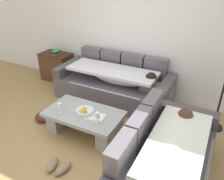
{
  "coord_description": "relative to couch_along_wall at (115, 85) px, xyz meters",
  "views": [
    {
      "loc": [
        1.63,
        -1.96,
        2.34
      ],
      "look_at": [
        0.09,
        1.03,
        0.55
      ],
      "focal_mm": 36.42,
      "sensor_mm": 36.0,
      "label": 1
    }
  ],
  "objects": [
    {
      "name": "ground_plane",
      "position": [
        0.13,
        -1.62,
        -0.33
      ],
      "size": [
        14.0,
        14.0,
        0.0
      ],
      "primitive_type": "plane",
      "color": "#A6804D"
    },
    {
      "name": "back_wall",
      "position": [
        0.13,
        0.53,
        1.02
      ],
      "size": [
        9.0,
        0.1,
        2.7
      ],
      "primitive_type": "cube",
      "color": "white",
      "rests_on": "ground_plane"
    },
    {
      "name": "couch_along_wall",
      "position": [
        0.0,
        0.0,
        0.0
      ],
      "size": [
        2.24,
        0.92,
        0.88
      ],
      "color": "#59555B",
      "rests_on": "ground_plane"
    },
    {
      "name": "couch_near_window",
      "position": [
        1.43,
        -1.53,
        0.0
      ],
      "size": [
        0.92,
        1.84,
        0.88
      ],
      "rotation": [
        0.0,
        0.0,
        1.57
      ],
      "color": "#59555B",
      "rests_on": "ground_plane"
    },
    {
      "name": "coffee_table",
      "position": [
        0.03,
        -1.16,
        -0.09
      ],
      "size": [
        1.2,
        0.68,
        0.38
      ],
      "color": "#999C9D",
      "rests_on": "ground_plane"
    },
    {
      "name": "fruit_bowl",
      "position": [
        0.06,
        -1.19,
        0.09
      ],
      "size": [
        0.28,
        0.28,
        0.1
      ],
      "color": "silver",
      "rests_on": "coffee_table"
    },
    {
      "name": "wine_glass_near_left",
      "position": [
        -0.29,
        -1.33,
        0.16
      ],
      "size": [
        0.07,
        0.07,
        0.17
      ],
      "color": "silver",
      "rests_on": "coffee_table"
    },
    {
      "name": "wine_glass_near_right",
      "position": [
        0.35,
        -1.29,
        0.16
      ],
      "size": [
        0.07,
        0.07,
        0.17
      ],
      "color": "silver",
      "rests_on": "coffee_table"
    },
    {
      "name": "open_magazine",
      "position": [
        0.25,
        -1.19,
        0.05
      ],
      "size": [
        0.31,
        0.25,
        0.01
      ],
      "primitive_type": "cube",
      "rotation": [
        0.0,
        0.0,
        0.17
      ],
      "color": "white",
      "rests_on": "coffee_table"
    },
    {
      "name": "side_cabinet",
      "position": [
        -1.65,
        0.23,
        -0.01
      ],
      "size": [
        0.72,
        0.44,
        0.64
      ],
      "color": "#4D311B",
      "rests_on": "ground_plane"
    },
    {
      "name": "book_stack_on_cabinet",
      "position": [
        -1.61,
        0.22,
        0.35
      ],
      "size": [
        0.16,
        0.22,
        0.09
      ],
      "color": "#B76623",
      "rests_on": "side_cabinet"
    },
    {
      "name": "pair_of_shoes",
      "position": [
        0.14,
        -1.98,
        -0.29
      ],
      "size": [
        0.35,
        0.3,
        0.09
      ],
      "color": "#8C7259",
      "rests_on": "ground_plane"
    },
    {
      "name": "crumpled_garment",
      "position": [
        -0.8,
        -1.16,
        -0.27
      ],
      "size": [
        0.38,
        0.44,
        0.12
      ],
      "primitive_type": "ellipsoid",
      "rotation": [
        0.0,
        0.0,
        1.42
      ],
      "color": "#4C2323",
      "rests_on": "ground_plane"
    }
  ]
}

